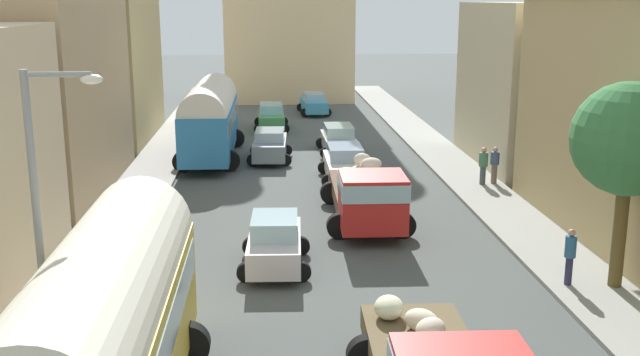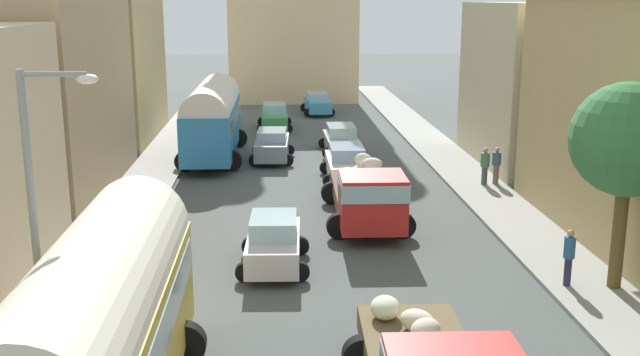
% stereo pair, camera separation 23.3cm
% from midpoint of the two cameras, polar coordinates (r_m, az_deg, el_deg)
% --- Properties ---
extents(ground_plane, '(154.00, 154.00, 0.00)m').
position_cam_midpoint_polar(ground_plane, '(34.29, -1.19, 0.11)').
color(ground_plane, '#4B504E').
extents(sidewalk_left, '(2.50, 70.00, 0.14)m').
position_cam_midpoint_polar(sidewalk_left, '(34.69, -13.23, 0.02)').
color(sidewalk_left, '#AAA49F').
rests_on(sidewalk_left, ground).
extents(sidewalk_right, '(2.50, 70.00, 0.14)m').
position_cam_midpoint_polar(sidewalk_right, '(35.38, 10.63, 0.41)').
color(sidewalk_right, '#989890').
rests_on(sidewalk_right, ground).
extents(building_left_2, '(4.27, 11.88, 10.78)m').
position_cam_midpoint_polar(building_left_2, '(32.56, -20.27, 8.17)').
color(building_left_2, tan).
rests_on(building_left_2, ground).
extents(building_left_3, '(4.96, 10.62, 13.27)m').
position_cam_midpoint_polar(building_left_3, '(44.29, -16.24, 11.34)').
color(building_left_3, tan).
rests_on(building_left_3, ground).
extents(building_right_2, '(5.51, 9.20, 7.84)m').
position_cam_midpoint_polar(building_right_2, '(37.77, 16.07, 6.87)').
color(building_right_2, beige).
rests_on(building_right_2, ground).
extents(distant_church, '(10.07, 6.89, 21.70)m').
position_cam_midpoint_polar(distant_church, '(60.25, -2.56, 13.44)').
color(distant_church, '#D1B588').
rests_on(distant_church, ground).
extents(parked_bus_0, '(3.26, 8.83, 4.01)m').
position_cam_midpoint_polar(parked_bus_0, '(14.26, -16.61, -10.96)').
color(parked_bus_0, gold).
rests_on(parked_bus_0, ground).
extents(parked_bus_1, '(3.25, 9.48, 3.93)m').
position_cam_midpoint_polar(parked_bus_1, '(38.20, -8.61, 4.69)').
color(parked_bus_1, teal).
rests_on(parked_bus_1, ground).
extents(cargo_truck_1, '(3.17, 7.51, 2.29)m').
position_cam_midpoint_polar(cargo_truck_1, '(26.61, 3.41, -1.20)').
color(cargo_truck_1, red).
rests_on(cargo_truck_1, ground).
extents(car_0, '(2.32, 4.23, 1.59)m').
position_cam_midpoint_polar(car_0, '(33.42, 1.72, 1.14)').
color(car_0, silver).
rests_on(car_0, ground).
extents(car_1, '(2.26, 4.35, 1.51)m').
position_cam_midpoint_polar(car_1, '(39.40, 1.27, 3.01)').
color(car_1, silver).
rests_on(car_1, ground).
extents(car_2, '(2.33, 4.27, 1.51)m').
position_cam_midpoint_polar(car_2, '(52.94, -0.61, 5.76)').
color(car_2, '#3D94BC').
rests_on(car_2, ground).
extents(car_3, '(2.26, 3.79, 1.63)m').
position_cam_midpoint_polar(car_3, '(22.63, -3.79, -4.96)').
color(car_3, silver).
rests_on(car_3, ground).
extents(car_4, '(2.32, 4.12, 1.59)m').
position_cam_midpoint_polar(car_4, '(37.57, -4.04, 2.53)').
color(car_4, gray).
rests_on(car_4, ground).
extents(car_5, '(2.19, 4.38, 1.64)m').
position_cam_midpoint_polar(car_5, '(46.58, -3.90, 4.70)').
color(car_5, '#459A4F').
rests_on(car_5, ground).
extents(pedestrian_0, '(0.54, 0.54, 1.76)m').
position_cam_midpoint_polar(pedestrian_0, '(33.15, 13.07, 1.04)').
color(pedestrian_0, '#7A6555').
rests_on(pedestrian_0, ground).
extents(pedestrian_2, '(0.53, 0.53, 1.77)m').
position_cam_midpoint_polar(pedestrian_2, '(32.89, 12.23, 1.01)').
color(pedestrian_2, '#454F49').
rests_on(pedestrian_2, ground).
extents(pedestrian_3, '(0.44, 0.44, 1.77)m').
position_cam_midpoint_polar(pedestrian_3, '(22.00, 18.36, -5.62)').
color(pedestrian_3, '#2A2845').
rests_on(pedestrian_3, ground).
extents(streetlamp_near, '(1.59, 0.28, 6.67)m').
position_cam_midpoint_polar(streetlamp_near, '(16.10, -20.70, -1.89)').
color(streetlamp_near, gray).
rests_on(streetlamp_near, ground).
extents(roadside_tree_1, '(3.10, 3.10, 5.90)m').
position_cam_midpoint_polar(roadside_tree_1, '(21.56, 22.34, 2.70)').
color(roadside_tree_1, brown).
rests_on(roadside_tree_1, ground).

